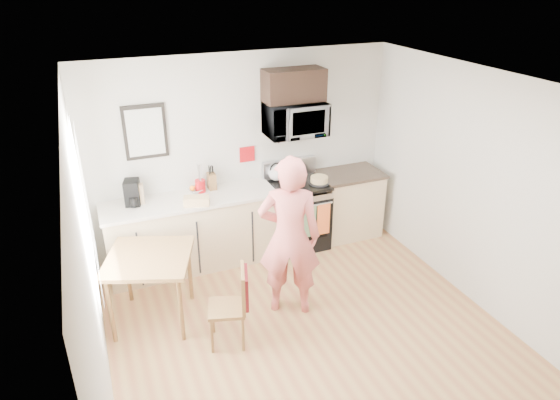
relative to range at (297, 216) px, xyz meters
name	(u,v)px	position (x,y,z in m)	size (l,w,h in m)	color
floor	(318,346)	(-0.63, -1.98, -0.44)	(4.60, 4.60, 0.00)	#995F3B
back_wall	(243,154)	(-0.63, 0.32, 0.86)	(4.00, 0.04, 2.60)	beige
left_wall	(91,282)	(-2.63, -1.98, 0.86)	(0.04, 4.60, 2.60)	beige
right_wall	(494,199)	(1.37, -1.98, 0.86)	(0.04, 4.60, 2.60)	beige
ceiling	(328,92)	(-0.63, -1.98, 2.16)	(4.00, 4.60, 0.04)	white
window	(85,210)	(-2.59, -1.18, 1.11)	(0.06, 1.40, 1.50)	silver
cabinet_left	(193,233)	(-1.43, 0.02, 0.01)	(2.10, 0.60, 0.90)	#DABA8B
countertop_left	(190,200)	(-1.43, 0.02, 0.48)	(2.14, 0.64, 0.04)	beige
cabinet_right	(348,205)	(0.80, 0.02, 0.01)	(0.84, 0.60, 0.90)	#DABA8B
countertop_right	(350,174)	(0.80, 0.02, 0.48)	(0.88, 0.64, 0.04)	black
range	(297,216)	(0.00, 0.00, 0.00)	(0.76, 0.70, 1.16)	black
microwave	(295,119)	(0.00, 0.10, 1.32)	(0.76, 0.51, 0.42)	#B6B6BB
upper_cabinet	(294,85)	(0.00, 0.15, 1.74)	(0.76, 0.35, 0.40)	black
wall_art	(145,132)	(-1.83, 0.30, 1.31)	(0.50, 0.04, 0.65)	black
wall_trivet	(247,154)	(-0.58, 0.31, 0.86)	(0.20, 0.02, 0.20)	#B80F16
person	(289,237)	(-0.66, -1.28, 0.48)	(0.67, 0.44, 1.83)	#B53332
dining_table	(149,264)	(-2.09, -0.91, 0.27)	(0.95, 0.95, 0.80)	brown
chair	(238,296)	(-1.34, -1.59, 0.12)	(0.48, 0.45, 0.86)	brown
knife_block	(212,181)	(-1.10, 0.20, 0.61)	(0.10, 0.13, 0.21)	brown
utensil_crock	(200,181)	(-1.25, 0.17, 0.66)	(0.13, 0.13, 0.38)	#B80F16
fruit_bowl	(196,189)	(-1.31, 0.18, 0.54)	(0.24, 0.24, 0.09)	white
milk_carton	(140,194)	(-2.00, 0.11, 0.63)	(0.09, 0.09, 0.25)	tan
coffee_maker	(133,193)	(-2.08, 0.11, 0.65)	(0.22, 0.27, 0.30)	black
bread_bag	(197,201)	(-1.39, -0.20, 0.56)	(0.30, 0.14, 0.11)	tan
cake	(319,180)	(0.26, -0.12, 0.53)	(0.28, 0.28, 0.09)	black
kettle	(276,173)	(-0.23, 0.18, 0.60)	(0.20, 0.20, 0.25)	white
pot	(293,188)	(-0.15, -0.22, 0.53)	(0.18, 0.30, 0.09)	#B6B6BB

